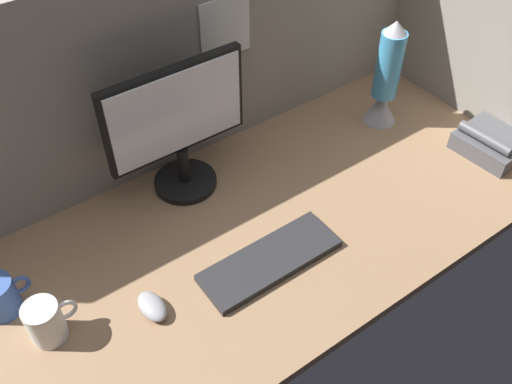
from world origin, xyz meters
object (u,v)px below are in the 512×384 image
object	(u,v)px
keyboard	(270,260)
desk_phone	(491,143)
lava_lamp	(386,81)
mug_ceramic_white	(46,322)
mouse	(152,306)
monitor	(178,125)

from	to	relation	value
keyboard	desk_phone	xyz separation A→B (cm)	(80.46, -4.31, 2.19)
lava_lamp	keyboard	bearing A→B (deg)	-157.35
mug_ceramic_white	desk_phone	size ratio (longest dim) A/B	0.58
mouse	desk_phone	xyz separation A→B (cm)	(111.38, -8.91, 1.49)
keyboard	mouse	distance (cm)	31.27
lava_lamp	mouse	bearing A→B (deg)	-166.86
keyboard	mug_ceramic_white	world-z (taller)	mug_ceramic_white
desk_phone	mug_ceramic_white	bearing A→B (deg)	172.92
mouse	mug_ceramic_white	size ratio (longest dim) A/B	0.82
monitor	mug_ceramic_white	xyz separation A→B (cm)	(-50.07, -25.72, -15.82)
mouse	desk_phone	size ratio (longest dim) A/B	0.47
mouse	desk_phone	distance (cm)	111.75
mouse	lava_lamp	world-z (taller)	lava_lamp
lava_lamp	monitor	bearing A→B (deg)	170.56
mug_ceramic_white	monitor	bearing A→B (deg)	27.19
monitor	desk_phone	distance (cm)	95.00
monitor	mug_ceramic_white	bearing A→B (deg)	-152.81
keyboard	mouse	bearing A→B (deg)	171.76
monitor	desk_phone	size ratio (longest dim) A/B	1.99
mouse	mug_ceramic_white	distance (cm)	23.43
monitor	mug_ceramic_white	size ratio (longest dim) A/B	3.43
mouse	lava_lamp	xyz separation A→B (cm)	(95.18, 22.23, 13.05)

